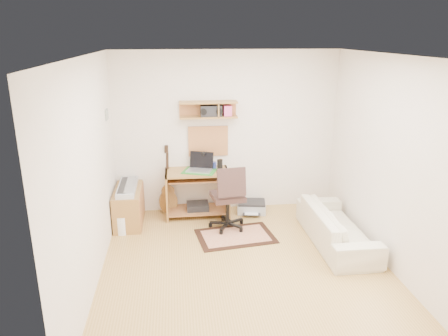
{
  "coord_description": "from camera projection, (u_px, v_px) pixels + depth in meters",
  "views": [
    {
      "loc": [
        -0.82,
        -4.71,
        2.83
      ],
      "look_at": [
        -0.15,
        1.05,
        1.0
      ],
      "focal_mm": 34.29,
      "sensor_mm": 36.0,
      "label": 1
    }
  ],
  "objects": [
    {
      "name": "cork_board",
      "position": [
        208.0,
        141.0,
        6.9
      ],
      "size": [
        0.64,
        0.03,
        0.49
      ],
      "primitive_type": "cube",
      "color": "tan",
      "rests_on": "back_wall"
    },
    {
      "name": "wall_shelf",
      "position": [
        208.0,
        110.0,
        6.64
      ],
      "size": [
        0.9,
        0.25,
        0.26
      ],
      "primitive_type": "cube",
      "color": "#A07238",
      "rests_on": "back_wall"
    },
    {
      "name": "wall_photo",
      "position": [
        107.0,
        115.0,
        6.11
      ],
      "size": [
        0.02,
        0.2,
        0.15
      ],
      "primitive_type": "cube",
      "color": "#4C8CBF",
      "rests_on": "left_wall"
    },
    {
      "name": "right_wall",
      "position": [
        393.0,
        165.0,
        5.21
      ],
      "size": [
        0.01,
        4.0,
        2.6
      ],
      "primitive_type": "cube",
      "color": "#F0E1D1",
      "rests_on": "ground"
    },
    {
      "name": "pencil_cup",
      "position": [
        214.0,
        165.0,
        6.87
      ],
      "size": [
        0.08,
        0.08,
        0.11
      ],
      "primitive_type": "cylinder",
      "color": "#313C94",
      "rests_on": "desk"
    },
    {
      "name": "printer",
      "position": [
        252.0,
        207.0,
        7.08
      ],
      "size": [
        0.51,
        0.43,
        0.17
      ],
      "primitive_type": "cube",
      "rotation": [
        0.0,
        0.0,
        -0.17
      ],
      "color": "#A5A8AA",
      "rests_on": "floor"
    },
    {
      "name": "music_keyboard",
      "position": [
        127.0,
        187.0,
        6.52
      ],
      "size": [
        0.26,
        0.84,
        0.07
      ],
      "primitive_type": "cube",
      "color": "#B2B5BA",
      "rests_on": "cabinet"
    },
    {
      "name": "left_wall",
      "position": [
        89.0,
        176.0,
        4.81
      ],
      "size": [
        0.01,
        4.0,
        2.6
      ],
      "primitive_type": "cube",
      "color": "#F0E1D1",
      "rests_on": "ground"
    },
    {
      "name": "waste_basket",
      "position": [
        122.0,
        224.0,
        6.32
      ],
      "size": [
        0.28,
        0.28,
        0.27
      ],
      "primitive_type": "cylinder",
      "rotation": [
        0.0,
        0.0,
        -0.26
      ],
      "color": "white",
      "rests_on": "floor"
    },
    {
      "name": "floor",
      "position": [
        245.0,
        268.0,
        5.41
      ],
      "size": [
        3.6,
        4.0,
        0.01
      ],
      "primitive_type": "cube",
      "color": "tan",
      "rests_on": "ground"
    },
    {
      "name": "boombox",
      "position": [
        211.0,
        111.0,
        6.64
      ],
      "size": [
        0.33,
        0.15,
        0.17
      ],
      "primitive_type": "cube",
      "color": "black",
      "rests_on": "wall_shelf"
    },
    {
      "name": "desk_lamp",
      "position": [
        206.0,
        159.0,
        6.86
      ],
      "size": [
        0.1,
        0.1,
        0.29
      ],
      "primitive_type": null,
      "color": "black",
      "rests_on": "desk"
    },
    {
      "name": "task_chair",
      "position": [
        228.0,
        196.0,
        6.37
      ],
      "size": [
        0.59,
        0.59,
        1.02
      ],
      "primitive_type": null,
      "rotation": [
        0.0,
        0.0,
        0.14
      ],
      "color": "#33221E",
      "rests_on": "floor"
    },
    {
      "name": "guitar",
      "position": [
        167.0,
        180.0,
        6.89
      ],
      "size": [
        0.34,
        0.25,
        1.13
      ],
      "primitive_type": null,
      "rotation": [
        0.0,
        0.0,
        0.22
      ],
      "color": "olive",
      "rests_on": "floor"
    },
    {
      "name": "rug",
      "position": [
        236.0,
        236.0,
        6.23
      ],
      "size": [
        1.19,
        0.88,
        0.01
      ],
      "primitive_type": "cube",
      "rotation": [
        0.0,
        0.0,
        0.14
      ],
      "color": "beige",
      "rests_on": "floor"
    },
    {
      "name": "speaker",
      "position": [
        220.0,
        165.0,
        6.72
      ],
      "size": [
        0.09,
        0.09,
        0.19
      ],
      "primitive_type": "cylinder",
      "color": "black",
      "rests_on": "desk"
    },
    {
      "name": "cabinet",
      "position": [
        129.0,
        206.0,
        6.62
      ],
      "size": [
        0.4,
        0.9,
        0.55
      ],
      "primitive_type": "cube",
      "color": "#A07238",
      "rests_on": "floor"
    },
    {
      "name": "desk",
      "position": [
        197.0,
        193.0,
        6.87
      ],
      "size": [
        1.0,
        0.55,
        0.75
      ],
      "primitive_type": null,
      "color": "#A07238",
      "rests_on": "floor"
    },
    {
      "name": "sofa",
      "position": [
        337.0,
        221.0,
        5.96
      ],
      "size": [
        0.5,
        1.72,
        0.67
      ],
      "primitive_type": "imported",
      "rotation": [
        0.0,
        0.0,
        1.57
      ],
      "color": "beige",
      "rests_on": "floor"
    },
    {
      "name": "ceiling",
      "position": [
        249.0,
        55.0,
        4.62
      ],
      "size": [
        3.6,
        4.0,
        0.01
      ],
      "primitive_type": "cube",
      "color": "white",
      "rests_on": "ground"
    },
    {
      "name": "back_wall",
      "position": [
        226.0,
        132.0,
        6.91
      ],
      "size": [
        3.6,
        0.01,
        2.6
      ],
      "primitive_type": "cube",
      "color": "#F0E1D1",
      "rests_on": "ground"
    },
    {
      "name": "laptop",
      "position": [
        199.0,
        163.0,
        6.7
      ],
      "size": [
        0.49,
        0.49,
        0.29
      ],
      "primitive_type": null,
      "rotation": [
        0.0,
        0.0,
        -0.34
      ],
      "color": "silver",
      "rests_on": "desk"
    }
  ]
}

